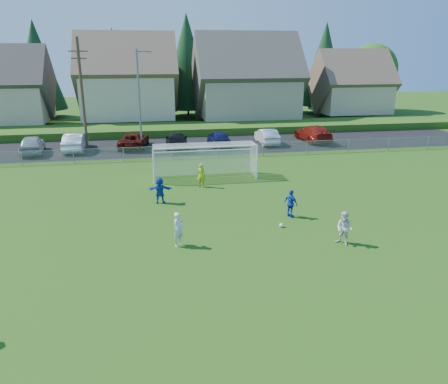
{
  "coord_description": "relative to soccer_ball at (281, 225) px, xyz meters",
  "views": [
    {
      "loc": [
        -4.01,
        -14.43,
        8.71
      ],
      "look_at": [
        0.0,
        8.0,
        1.4
      ],
      "focal_mm": 35.0,
      "sensor_mm": 36.0,
      "label": 1
    }
  ],
  "objects": [
    {
      "name": "ground",
      "position": [
        -2.65,
        -5.83,
        -0.11
      ],
      "size": [
        160.0,
        160.0,
        0.0
      ],
      "primitive_type": "plane",
      "color": "#193D0C",
      "rests_on": "ground"
    },
    {
      "name": "asphalt_lot",
      "position": [
        -2.65,
        21.67,
        -0.1
      ],
      "size": [
        60.0,
        60.0,
        0.0
      ],
      "primitive_type": "plane",
      "color": "black",
      "rests_on": "ground"
    },
    {
      "name": "grass_embankment",
      "position": [
        -2.65,
        29.17,
        0.29
      ],
      "size": [
        70.0,
        6.0,
        0.8
      ],
      "primitive_type": "cube",
      "color": "#1E420F",
      "rests_on": "ground"
    },
    {
      "name": "soccer_ball",
      "position": [
        0.0,
        0.0,
        0.0
      ],
      "size": [
        0.22,
        0.22,
        0.22
      ],
      "primitive_type": "sphere",
      "color": "white",
      "rests_on": "ground"
    },
    {
      "name": "player_white_a",
      "position": [
        -5.44,
        -1.33,
        0.72
      ],
      "size": [
        0.72,
        0.7,
        1.66
      ],
      "primitive_type": "imported",
      "rotation": [
        0.0,
        0.0,
        0.71
      ],
      "color": "silver",
      "rests_on": "ground"
    },
    {
      "name": "player_white_b",
      "position": [
        2.26,
        -2.56,
        0.71
      ],
      "size": [
        0.98,
        1.01,
        1.64
      ],
      "primitive_type": "imported",
      "rotation": [
        0.0,
        0.0,
        -0.91
      ],
      "color": "silver",
      "rests_on": "ground"
    },
    {
      "name": "player_blue_a",
      "position": [
        0.95,
        1.37,
        0.67
      ],
      "size": [
        0.79,
        0.99,
        1.57
      ],
      "primitive_type": "imported",
      "rotation": [
        0.0,
        0.0,
        2.09
      ],
      "color": "#123BB0",
      "rests_on": "ground"
    },
    {
      "name": "player_blue_b",
      "position": [
        -6.06,
        5.04,
        0.69
      ],
      "size": [
        1.53,
        0.66,
        1.6
      ],
      "primitive_type": "imported",
      "rotation": [
        0.0,
        0.0,
        3.01
      ],
      "color": "#123BB0",
      "rests_on": "ground"
    },
    {
      "name": "goalkeeper",
      "position": [
        -3.2,
        7.89,
        0.7
      ],
      "size": [
        0.68,
        0.55,
        1.62
      ],
      "primitive_type": "imported",
      "rotation": [
        0.0,
        0.0,
        2.82
      ],
      "color": "#ABC417",
      "rests_on": "ground"
    },
    {
      "name": "car_a",
      "position": [
        -16.85,
        20.76,
        0.71
      ],
      "size": [
        2.5,
        5.02,
        1.64
      ],
      "primitive_type": "imported",
      "rotation": [
        0.0,
        0.0,
        3.26
      ],
      "color": "#9B9EA2",
      "rests_on": "ground"
    },
    {
      "name": "car_b",
      "position": [
        -13.19,
        21.26,
        0.71
      ],
      "size": [
        1.78,
        4.97,
        1.63
      ],
      "primitive_type": "imported",
      "rotation": [
        0.0,
        0.0,
        3.13
      ],
      "color": "white",
      "rests_on": "ground"
    },
    {
      "name": "car_c",
      "position": [
        -7.91,
        21.7,
        0.61
      ],
      "size": [
        3.06,
        5.47,
        1.44
      ],
      "primitive_type": "imported",
      "rotation": [
        0.0,
        0.0,
        3.01
      ],
      "color": "#4F1009",
      "rests_on": "ground"
    },
    {
      "name": "car_d",
      "position": [
        -3.92,
        20.59,
        0.62
      ],
      "size": [
        2.29,
        5.14,
        1.46
      ],
      "primitive_type": "imported",
      "rotation": [
        0.0,
        0.0,
        3.09
      ],
      "color": "black",
      "rests_on": "ground"
    },
    {
      "name": "car_e",
      "position": [
        0.21,
        21.0,
        0.66
      ],
      "size": [
        1.86,
        4.54,
        1.54
      ],
      "primitive_type": "imported",
      "rotation": [
        0.0,
        0.0,
        3.15
      ],
      "color": "#11153E",
      "rests_on": "ground"
    },
    {
      "name": "car_f",
      "position": [
        5.09,
        21.23,
        0.64
      ],
      "size": [
        1.7,
        4.6,
        1.5
      ],
      "primitive_type": "imported",
      "rotation": [
        0.0,
        0.0,
        3.12
      ],
      "color": "silver",
      "rests_on": "ground"
    },
    {
      "name": "car_g",
      "position": [
        10.1,
        21.64,
        0.71
      ],
      "size": [
        2.57,
        5.74,
        1.63
      ],
      "primitive_type": "imported",
      "rotation": [
        0.0,
        0.0,
        3.19
      ],
      "color": "maroon",
      "rests_on": "ground"
    },
    {
      "name": "soccer_goal",
      "position": [
        -2.65,
        10.22,
        1.52
      ],
      "size": [
        7.42,
        1.9,
        2.5
      ],
      "color": "white",
      "rests_on": "ground"
    },
    {
      "name": "chainlink_fence",
      "position": [
        -2.65,
        16.17,
        0.52
      ],
      "size": [
        52.06,
        0.06,
        1.2
      ],
      "color": "gray",
      "rests_on": "ground"
    },
    {
      "name": "streetlight",
      "position": [
        -7.1,
        20.17,
        4.73
      ],
      "size": [
        1.38,
        0.18,
        9.0
      ],
      "color": "slate",
      "rests_on": "ground"
    },
    {
      "name": "utility_pole",
      "position": [
        -12.15,
        21.17,
        5.04
      ],
      "size": [
        1.6,
        0.26,
        10.0
      ],
      "color": "#473321",
      "rests_on": "ground"
    },
    {
      "name": "houses_row",
      "position": [
        -0.68,
        36.63,
        7.22
      ],
      "size": [
        53.9,
        11.45,
        13.27
      ],
      "color": "tan",
      "rests_on": "ground"
    },
    {
      "name": "tree_row",
      "position": [
        -1.61,
        42.9,
        6.8
      ],
      "size": [
        65.98,
        12.36,
        13.8
      ],
      "color": "#382616",
      "rests_on": "ground"
    }
  ]
}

